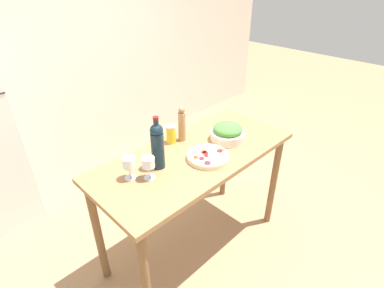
# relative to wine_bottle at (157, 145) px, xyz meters

# --- Properties ---
(ground_plane) EXTENTS (14.00, 14.00, 0.00)m
(ground_plane) POSITION_rel_wine_bottle_xyz_m (0.28, -0.05, -1.09)
(ground_plane) COLOR #9E7A56
(wall_back) EXTENTS (6.40, 0.08, 2.60)m
(wall_back) POSITION_rel_wine_bottle_xyz_m (0.28, 1.84, 0.21)
(wall_back) COLOR silver
(wall_back) RESTS_ON ground_plane
(prep_counter) EXTENTS (1.49, 0.67, 0.93)m
(prep_counter) POSITION_rel_wine_bottle_xyz_m (0.28, -0.05, -0.29)
(prep_counter) COLOR olive
(prep_counter) RESTS_ON ground_plane
(wine_bottle) EXTENTS (0.08, 0.08, 0.36)m
(wine_bottle) POSITION_rel_wine_bottle_xyz_m (0.00, 0.00, 0.00)
(wine_bottle) COLOR #142833
(wine_bottle) RESTS_ON prep_counter
(wine_glass_near) EXTENTS (0.08, 0.08, 0.15)m
(wine_glass_near) POSITION_rel_wine_bottle_xyz_m (-0.12, -0.05, -0.06)
(wine_glass_near) COLOR silver
(wine_glass_near) RESTS_ON prep_counter
(wine_glass_far) EXTENTS (0.08, 0.08, 0.15)m
(wine_glass_far) POSITION_rel_wine_bottle_xyz_m (-0.20, 0.03, -0.06)
(wine_glass_far) COLOR silver
(wine_glass_far) RESTS_ON prep_counter
(pepper_mill) EXTENTS (0.05, 0.05, 0.26)m
(pepper_mill) POSITION_rel_wine_bottle_xyz_m (0.35, 0.15, -0.04)
(pepper_mill) COLOR #AD7F51
(pepper_mill) RESTS_ON prep_counter
(salad_bowl) EXTENTS (0.26, 0.26, 0.14)m
(salad_bowl) POSITION_rel_wine_bottle_xyz_m (0.59, -0.09, -0.10)
(salad_bowl) COLOR silver
(salad_bowl) RESTS_ON prep_counter
(homemade_pizza) EXTENTS (0.29, 0.29, 0.04)m
(homemade_pizza) POSITION_rel_wine_bottle_xyz_m (0.29, -0.16, -0.14)
(homemade_pizza) COLOR beige
(homemade_pizza) RESTS_ON prep_counter
(salt_canister) EXTENTS (0.07, 0.07, 0.14)m
(salt_canister) POSITION_rel_wine_bottle_xyz_m (0.26, 0.18, -0.10)
(salt_canister) COLOR yellow
(salt_canister) RESTS_ON prep_counter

